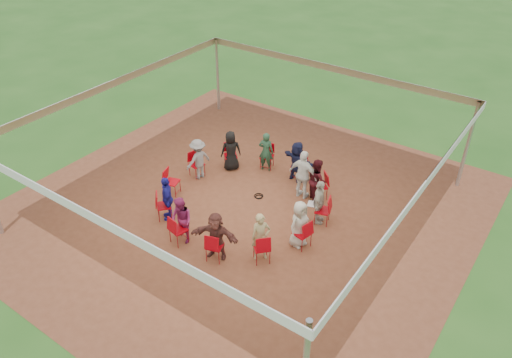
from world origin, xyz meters
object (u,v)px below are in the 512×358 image
Objects in this scene: chair_3 at (267,157)px; chair_10 at (262,248)px; chair_4 at (231,156)px; chair_6 at (172,182)px; person_seated_5 at (198,159)px; standing_person at (303,175)px; chair_0 at (322,210)px; person_seated_1 at (317,180)px; chair_1 at (320,186)px; person_seated_10 at (299,224)px; person_seated_4 at (231,151)px; chair_9 at (215,246)px; chair_2 at (299,167)px; cable_coil at (259,196)px; chair_11 at (302,234)px; person_seated_6 at (167,198)px; laptop at (313,203)px; chair_7 at (164,206)px; person_seated_3 at (266,152)px; person_seated_8 at (216,236)px; person_seated_2 at (297,162)px; chair_8 at (179,230)px; person_seated_9 at (261,237)px; chair_5 at (197,165)px; person_seated_0 at (319,202)px; person_seated_7 at (181,220)px.

chair_3 is 1.00× the size of chair_10.
chair_4 is 1.00× the size of chair_6.
standing_person is at bearing 119.29° from person_seated_5.
chair_0 is 1.25m from person_seated_1.
person_seated_10 reaches higher than chair_1.
person_seated_4 reaches higher than chair_0.
chair_9 is 2.37m from person_seated_10.
chair_2 is 1.76m from cable_coil.
chair_4 is 2.96m from standing_person.
person_seated_6 is (-3.91, -1.16, 0.26)m from chair_11.
laptop is (1.50, -1.72, 0.21)m from chair_2.
chair_10 is (0.14, -3.41, 0.00)m from chair_1.
chair_4 and chair_9 have the same top height.
standing_person reaches higher than laptop.
person_seated_3 is at bearing 119.16° from chair_7.
person_seated_6 is at bearing 150.00° from person_seated_8.
person_seated_2 is at bearing 104.61° from chair_7.
cable_coil is at bearing 92.21° from chair_8.
person_seated_5 is at bearing 45.00° from person_seated_2.
chair_4 is 1.25m from person_seated_3.
chair_0 and chair_6 have the same top height.
person_seated_9 is 0.86× the size of standing_person.
person_seated_8 reaches higher than chair_6.
chair_7 is 1.00× the size of chair_11.
chair_4 is 1.00× the size of chair_9.
laptop is (3.58, 2.32, -0.05)m from person_seated_6.
chair_6 is at bearing 45.00° from chair_3.
chair_11 is at bearing -90.00° from person_seated_10.
chair_10 is at bearing 120.84° from person_seated_2.
chair_11 is at bearing 75.00° from chair_6.
person_seated_9 is 1.19m from person_seated_10.
person_seated_2 is at bearing 60.00° from person_seated_9.
chair_8 is 3.16m from cable_coil.
chair_11 is 2.40m from standing_person.
chair_4 is 0.63× the size of person_seated_2.
person_seated_4 is (0.67, 1.03, 0.26)m from chair_5.
cable_coil is at bearing 76.05° from chair_1.
person_seated_4 and person_seated_10 have the same top height.
chair_2 is at bearing 105.39° from person_seated_6.
chair_4 is (-3.41, -0.14, 0.00)m from chair_1.
person_seated_5 is at bearing 60.84° from chair_1.
person_seated_8 is at bearing 60.00° from person_seated_5.
person_seated_10 is at bearing 30.00° from person_seated_8.
person_seated_9 is at bearing 100.22° from standing_person.
person_seated_0 reaches higher than chair_3.
chair_11 is 3.34m from person_seated_7.
chair_1 is 0.63× the size of person_seated_3.
chair_8 is 0.63× the size of person_seated_3.
chair_3 is 4.66m from chair_10.
person_seated_9 reaches higher than chair_1.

